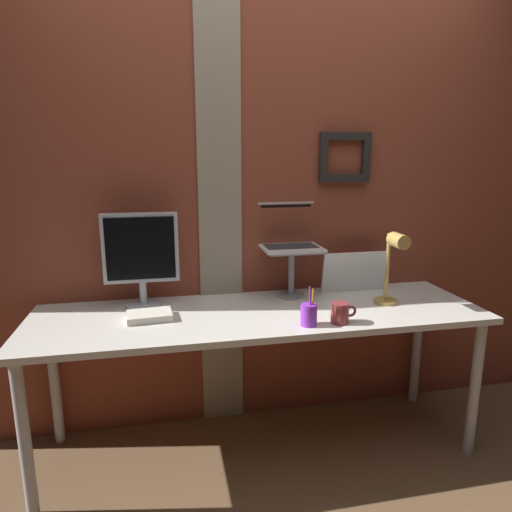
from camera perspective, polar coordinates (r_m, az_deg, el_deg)
The scene contains 11 objects.
ground_plane at distance 2.48m, azimuth 3.22°, elevation -23.59°, with size 6.00×6.00×0.00m, color brown.
brick_wall_back at distance 2.44m, azimuth 0.86°, elevation 7.02°, with size 3.68×0.16×2.45m.
desk at distance 2.19m, azimuth 0.53°, elevation -8.72°, with size 2.15×0.64×0.73m.
monitor at distance 2.24m, azimuth -14.39°, elevation 0.32°, with size 0.36×0.18×0.46m.
laptop_stand at distance 2.35m, azimuth 4.52°, elevation -1.15°, with size 0.28×0.22×0.25m.
laptop at distance 2.39m, azimuth 4.10°, elevation 2.68°, with size 0.31×0.30×0.24m.
whiteboard_panel at distance 2.51m, azimuth 12.38°, elevation -1.97°, with size 0.36×0.02×0.22m, color white.
desk_lamp at distance 2.28m, azimuth 17.02°, elevation -0.59°, with size 0.12×0.20×0.37m.
pen_cup at distance 1.99m, azimuth 6.72°, elevation -7.38°, with size 0.07×0.07×0.18m.
coffee_mug at distance 2.05m, azimuth 10.65°, elevation -7.10°, with size 0.12×0.08×0.09m.
paper_clutter_stack at distance 2.12m, azimuth -13.37°, elevation -7.39°, with size 0.20×0.14×0.03m, color silver.
Camera 1 is at (-0.53, -1.93, 1.46)m, focal length 31.53 mm.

